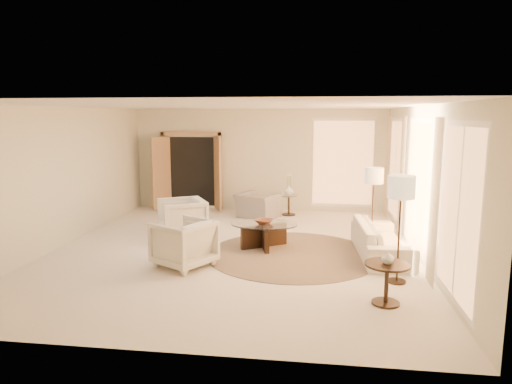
# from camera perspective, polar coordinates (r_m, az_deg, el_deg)

# --- Properties ---
(room) EXTENTS (7.04, 8.04, 2.83)m
(room) POSITION_cam_1_polar(r_m,az_deg,el_deg) (8.79, -2.93, 1.54)
(room) COLOR silver
(room) RESTS_ON ground
(windows_right) EXTENTS (0.10, 6.40, 2.40)m
(windows_right) POSITION_cam_1_polar(r_m,az_deg,el_deg) (8.94, 19.49, 0.83)
(windows_right) COLOR #F4A761
(windows_right) RESTS_ON room
(window_back_corner) EXTENTS (1.70, 0.10, 2.40)m
(window_back_corner) POSITION_cam_1_polar(r_m,az_deg,el_deg) (12.59, 10.81, 3.59)
(window_back_corner) COLOR #F4A761
(window_back_corner) RESTS_ON room
(curtains_right) EXTENTS (0.06, 5.20, 2.60)m
(curtains_right) POSITION_cam_1_polar(r_m,az_deg,el_deg) (9.81, 18.13, 1.34)
(curtains_right) COLOR beige
(curtains_right) RESTS_ON room
(french_doors) EXTENTS (1.95, 0.66, 2.16)m
(french_doors) POSITION_cam_1_polar(r_m,az_deg,el_deg) (12.95, -8.10, 2.56)
(french_doors) COLOR tan
(french_doors) RESTS_ON room
(area_rug) EXTENTS (3.26, 3.26, 0.01)m
(area_rug) POSITION_cam_1_polar(r_m,az_deg,el_deg) (8.82, 4.53, -7.73)
(area_rug) COLOR #423224
(area_rug) RESTS_ON room
(sofa) EXTENTS (0.97, 2.20, 0.63)m
(sofa) POSITION_cam_1_polar(r_m,az_deg,el_deg) (8.93, 15.38, -5.76)
(sofa) COLOR beige
(sofa) RESTS_ON room
(armchair_left) EXTENTS (1.20, 1.22, 0.95)m
(armchair_left) POSITION_cam_1_polar(r_m,az_deg,el_deg) (9.93, -9.23, -3.07)
(armchair_left) COLOR beige
(armchair_left) RESTS_ON room
(armchair_right) EXTENTS (1.16, 1.18, 0.91)m
(armchair_right) POSITION_cam_1_polar(r_m,az_deg,el_deg) (8.10, -9.01, -6.07)
(armchair_right) COLOR beige
(armchair_right) RESTS_ON room
(accent_chair) EXTENTS (1.16, 1.00, 0.85)m
(accent_chair) POSITION_cam_1_polar(r_m,az_deg,el_deg) (11.76, 0.19, -1.20)
(accent_chair) COLOR gray
(accent_chair) RESTS_ON room
(coffee_table) EXTENTS (1.73, 1.73, 0.49)m
(coffee_table) POSITION_cam_1_polar(r_m,az_deg,el_deg) (9.17, 1.01, -5.07)
(coffee_table) COLOR black
(coffee_table) RESTS_ON room
(end_table) EXTENTS (0.63, 0.63, 0.59)m
(end_table) POSITION_cam_1_polar(r_m,az_deg,el_deg) (6.71, 16.04, -10.10)
(end_table) COLOR black
(end_table) RESTS_ON room
(side_table) EXTENTS (0.47, 0.47, 0.54)m
(side_table) POSITION_cam_1_polar(r_m,az_deg,el_deg) (12.13, 4.12, -1.37)
(side_table) COLOR black
(side_table) RESTS_ON room
(floor_lamp_near) EXTENTS (0.38, 0.38, 1.57)m
(floor_lamp_near) POSITION_cam_1_polar(r_m,az_deg,el_deg) (9.65, 14.53, 1.58)
(floor_lamp_near) COLOR black
(floor_lamp_near) RESTS_ON room
(floor_lamp_far) EXTENTS (0.42, 0.42, 1.71)m
(floor_lamp_far) POSITION_cam_1_polar(r_m,az_deg,el_deg) (7.36, 17.70, 0.01)
(floor_lamp_far) COLOR black
(floor_lamp_far) RESTS_ON room
(bowl) EXTENTS (0.45, 0.45, 0.09)m
(bowl) POSITION_cam_1_polar(r_m,az_deg,el_deg) (9.11, 1.01, -3.72)
(bowl) COLOR brown
(bowl) RESTS_ON coffee_table
(end_vase) EXTENTS (0.18, 0.18, 0.18)m
(end_vase) POSITION_cam_1_polar(r_m,az_deg,el_deg) (6.63, 16.15, -7.88)
(end_vase) COLOR white
(end_vase) RESTS_ON end_table
(side_vase) EXTENTS (0.30, 0.30, 0.26)m
(side_vase) POSITION_cam_1_polar(r_m,az_deg,el_deg) (12.07, 4.14, 0.22)
(side_vase) COLOR white
(side_vase) RESTS_ON side_table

